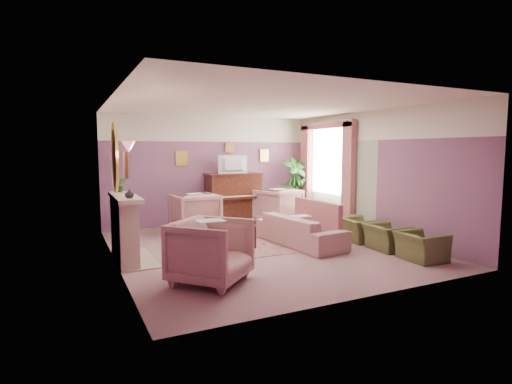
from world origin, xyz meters
name	(u,v)px	position (x,y,z in m)	size (l,w,h in m)	color
floor	(262,248)	(0.00, 0.00, 0.00)	(5.50, 6.00, 0.01)	#8A6367
ceiling	(262,105)	(0.00, 0.00, 2.80)	(5.50, 6.00, 0.01)	white
wall_back	(211,170)	(0.00, 3.00, 1.40)	(5.50, 0.02, 2.80)	#66446F
wall_front	(367,192)	(0.00, -3.00, 1.40)	(5.50, 0.02, 2.80)	#66446F
wall_left	(114,182)	(-2.75, 0.00, 1.40)	(0.02, 6.00, 2.80)	#66446F
wall_right	(371,174)	(2.75, 0.00, 1.40)	(0.02, 6.00, 2.80)	#66446F
picture_rail_band	(211,129)	(0.00, 2.99, 2.47)	(5.50, 0.01, 0.65)	white
stripe_panel	(335,184)	(2.73, 1.30, 1.07)	(0.01, 3.00, 2.15)	#A9B39E
fireplace_surround	(124,230)	(-2.59, 0.20, 0.55)	(0.30, 1.40, 1.10)	#BDA790
fireplace_inset	(130,238)	(-2.49, 0.20, 0.40)	(0.18, 0.72, 0.68)	black
fire_ember	(133,248)	(-2.45, 0.20, 0.22)	(0.06, 0.54, 0.10)	#FF3C27
mantel_shelf	(125,197)	(-2.56, 0.20, 1.12)	(0.40, 1.55, 0.07)	#BDA790
hearth	(137,259)	(-2.39, 0.20, 0.01)	(0.55, 1.50, 0.02)	#BDA790
mirror_frame	(115,158)	(-2.70, 0.20, 1.80)	(0.04, 0.72, 1.20)	#E3C44B
mirror_glass	(116,158)	(-2.67, 0.20, 1.80)	(0.01, 0.60, 1.06)	white
sconce_shade	(128,147)	(-2.62, -0.85, 1.98)	(0.20, 0.20, 0.16)	#FF8276
piano	(233,199)	(0.50, 2.68, 0.65)	(1.40, 0.60, 1.30)	#3D1B12
piano_keyshelf	(239,198)	(0.50, 2.33, 0.72)	(1.30, 0.12, 0.06)	#3D1B12
piano_keys	(239,196)	(0.50, 2.33, 0.76)	(1.20, 0.08, 0.02)	silver
piano_top	(233,174)	(0.50, 2.68, 1.31)	(1.45, 0.65, 0.04)	#3D1B12
television	(234,163)	(0.50, 2.63, 1.60)	(0.80, 0.12, 0.48)	black
print_back_left	(181,158)	(-0.80, 2.96, 1.72)	(0.30, 0.03, 0.38)	#E3C44B
print_back_right	(264,156)	(1.55, 2.96, 1.78)	(0.26, 0.03, 0.34)	#E3C44B
print_back_mid	(229,147)	(0.50, 2.96, 2.00)	(0.22, 0.03, 0.26)	#E3C44B
print_left_wall	(126,165)	(-2.71, -1.20, 1.72)	(0.03, 0.28, 0.36)	#E3C44B
window_blind	(329,159)	(2.70, 1.55, 1.70)	(0.03, 1.40, 1.80)	silver
curtain_left	(349,177)	(2.62, 0.63, 1.30)	(0.16, 0.34, 2.60)	#A3575B
curtain_right	(306,173)	(2.62, 2.47, 1.30)	(0.16, 0.34, 2.60)	#A3575B
pelmet	(327,125)	(2.62, 1.55, 2.56)	(0.16, 2.20, 0.16)	#A3575B
mantel_plant	(121,185)	(-2.55, 0.75, 1.29)	(0.16, 0.16, 0.28)	#1D5519
mantel_vase	(129,194)	(-2.55, -0.30, 1.23)	(0.16, 0.16, 0.16)	white
area_rug	(236,247)	(-0.47, 0.24, 0.01)	(2.50, 1.80, 0.01)	#945F5A
coffee_table	(228,237)	(-0.65, 0.21, 0.23)	(1.00, 0.50, 0.45)	black
table_paper	(230,226)	(-0.60, 0.21, 0.46)	(0.35, 0.28, 0.01)	white
sofa	(300,225)	(0.80, -0.14, 0.42)	(0.69, 2.08, 0.84)	tan
sofa_throw	(317,215)	(1.20, -0.14, 0.60)	(0.11, 1.58, 0.58)	#A3575B
floral_armchair_left	(195,211)	(-0.76, 2.01, 0.52)	(0.99, 0.99, 1.03)	tan
floral_armchair_right	(277,204)	(1.52, 2.14, 0.52)	(0.99, 0.99, 1.03)	tan
floral_armchair_front	(211,248)	(-1.61, -1.55, 0.52)	(0.99, 0.99, 1.03)	tan
olive_chair_a	(421,242)	(2.10, -2.03, 0.33)	(0.54, 0.77, 0.67)	#535B2E
olive_chair_b	(387,233)	(2.10, -1.21, 0.33)	(0.54, 0.77, 0.67)	#535B2E
olive_chair_c	(359,226)	(2.10, -0.39, 0.33)	(0.54, 0.77, 0.67)	#535B2E
olive_chair_d	(335,220)	(2.10, 0.43, 0.33)	(0.54, 0.77, 0.67)	#535B2E
side_table	(294,206)	(2.33, 2.64, 0.35)	(0.52, 0.52, 0.70)	silver
side_plant_big	(294,188)	(2.33, 2.64, 0.87)	(0.30, 0.30, 0.34)	#1D5519
side_plant_small	(299,189)	(2.45, 2.54, 0.84)	(0.16, 0.16, 0.28)	#1D5519
palm_pot	(295,214)	(2.25, 2.45, 0.17)	(0.34, 0.34, 0.34)	#B27B4E
palm_plant	(295,182)	(2.25, 2.45, 1.06)	(0.76, 0.76, 1.44)	#1D5519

